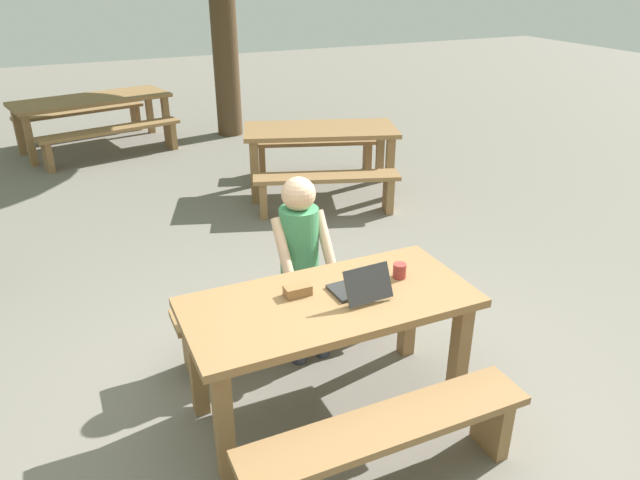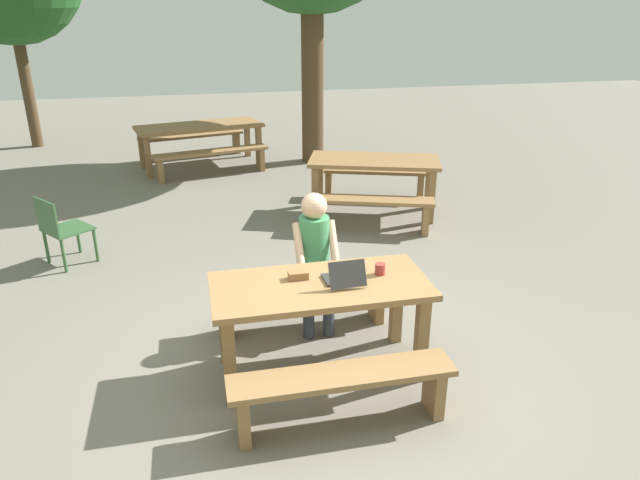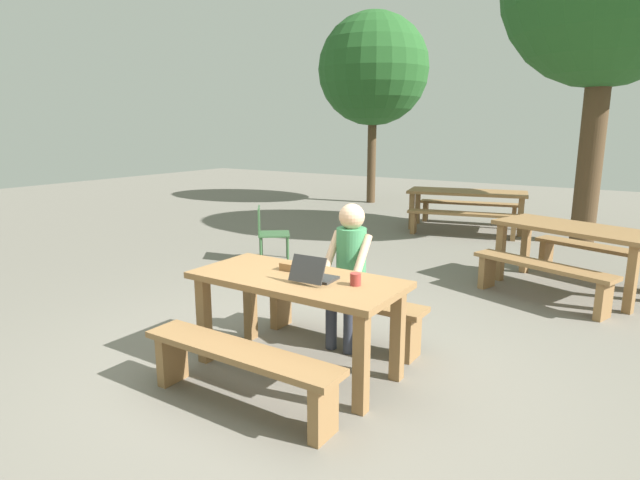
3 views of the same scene
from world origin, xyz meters
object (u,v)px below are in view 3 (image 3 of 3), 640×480
small_pouch (290,267)px  picnic_table_rear (467,196)px  laptop (314,275)px  picnic_table_mid (574,237)px  tree_left (373,70)px  plastic_chair (269,232)px  person_seated (349,265)px  picnic_table_front (297,293)px  coffee_mug (356,279)px

small_pouch → picnic_table_rear: (-0.57, 6.37, -0.17)m
laptop → picnic_table_mid: (1.34, 3.49, -0.18)m
tree_left → plastic_chair: bearing=-75.8°
person_seated → tree_left: 9.38m
picnic_table_front → person_seated: size_ratio=1.31×
coffee_mug → picnic_table_front: bearing=-173.8°
laptop → small_pouch: bearing=-26.4°
picnic_table_front → picnic_table_mid: size_ratio=0.88×
small_pouch → picnic_table_rear: bearing=95.1°
small_pouch → tree_left: size_ratio=0.03×
laptop → tree_left: tree_left is taller
person_seated → plastic_chair: person_seated is taller
coffee_mug → tree_left: tree_left is taller
coffee_mug → picnic_table_rear: size_ratio=0.04×
coffee_mug → picnic_table_mid: (1.02, 3.41, -0.17)m
picnic_table_front → picnic_table_rear: 6.52m
laptop → small_pouch: size_ratio=1.99×
small_pouch → plastic_chair: (-2.20, 2.48, -0.38)m
plastic_chair → picnic_table_rear: 4.22m
picnic_table_mid → picnic_table_rear: (-2.23, 3.02, -0.01)m
plastic_chair → tree_left: 6.94m
small_pouch → person_seated: (0.25, 0.53, -0.07)m
small_pouch → coffee_mug: coffee_mug is taller
plastic_chair → picnic_table_mid: (3.86, 0.87, 0.22)m
person_seated → small_pouch: bearing=-115.0°
laptop → person_seated: person_seated is taller
laptop → plastic_chair: 3.66m
picnic_table_mid → tree_left: tree_left is taller
coffee_mug → plastic_chair: bearing=138.2°
small_pouch → picnic_table_rear: small_pouch is taller
picnic_table_front → laptop: bearing=-9.8°
tree_left → laptop: bearing=-65.1°
tree_left → picnic_table_rear: bearing=-35.3°
picnic_table_front → coffee_mug: size_ratio=18.45×
small_pouch → person_seated: person_seated is taller
coffee_mug → person_seated: bearing=123.8°
plastic_chair → coffee_mug: bearing=-169.6°
coffee_mug → person_seated: person_seated is taller
small_pouch → picnic_table_rear: 6.40m
person_seated → picnic_table_front: bearing=-98.5°
picnic_table_rear → picnic_table_mid: bearing=-66.3°
small_pouch → coffee_mug: size_ratio=1.70×
picnic_table_front → picnic_table_rear: picnic_table_front is taller
coffee_mug → plastic_chair: 3.82m
picnic_table_mid → picnic_table_front: bearing=-94.8°
plastic_chair → picnic_table_mid: 3.96m
person_seated → picnic_table_mid: person_seated is taller
picnic_table_front → person_seated: 0.65m
laptop → coffee_mug: bearing=-167.5°
plastic_chair → picnic_table_mid: size_ratio=0.42×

